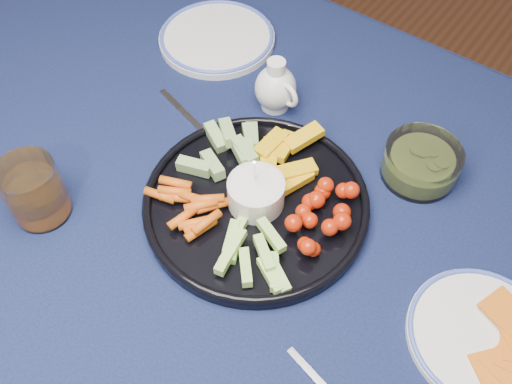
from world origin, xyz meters
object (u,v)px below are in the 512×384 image
Objects in this scene: crudite_platter at (255,199)px; side_plate_extra at (217,37)px; dining_table at (284,270)px; pickle_bowl at (421,164)px; cheese_plate at (483,335)px; creamer_pitcher at (276,88)px; juice_tumbler at (35,194)px.

crudite_platter is 0.40m from side_plate_extra.
pickle_bowl reaches higher than dining_table.
cheese_plate is at bearing 5.52° from dining_table.
dining_table is 0.13m from crudite_platter.
pickle_bowl is (0.17, 0.20, 0.01)m from crudite_platter.
side_plate_extra is (-0.46, 0.07, -0.02)m from pickle_bowl.
crudite_platter is 0.22m from creamer_pitcher.
pickle_bowl is 0.54× the size of side_plate_extra.
dining_table is at bearing -174.48° from cheese_plate.
side_plate_extra is at bearing 141.21° from dining_table.
crudite_platter is at bearing -63.02° from creamer_pitcher.
creamer_pitcher reaches higher than cheese_plate.
juice_tumbler is 0.45× the size of side_plate_extra.
pickle_bowl is at bearing 67.03° from dining_table.
creamer_pitcher is 0.51× the size of cheese_plate.
crudite_platter is 3.39× the size of juice_tumbler.
pickle_bowl is 1.18× the size of juice_tumbler.
dining_table is 0.31m from cheese_plate.
dining_table is 4.89× the size of crudite_platter.
creamer_pitcher is 0.42m from juice_tumbler.
creamer_pitcher is at bearing -177.83° from pickle_bowl.
juice_tumbler is at bearing -85.40° from side_plate_extra.
pickle_bowl is (0.10, 0.23, 0.11)m from dining_table.
creamer_pitcher is at bearing 157.75° from cheese_plate.
juice_tumbler is (-0.42, -0.40, 0.02)m from pickle_bowl.
juice_tumbler reaches higher than dining_table.
creamer_pitcher is 0.27m from pickle_bowl.
juice_tumbler is (-0.33, -0.17, 0.13)m from dining_table.
crudite_platter reaches higher than juice_tumbler.
cheese_plate is at bearing -45.99° from pickle_bowl.
dining_table is 0.48m from side_plate_extra.
cheese_plate is 0.70m from side_plate_extra.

